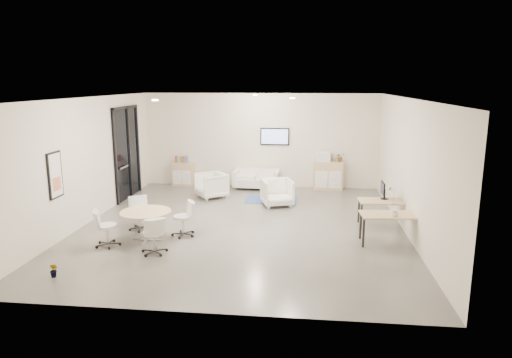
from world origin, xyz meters
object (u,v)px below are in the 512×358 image
Objects in this scene: sideboard_left at (183,174)px; armchair_left at (211,184)px; desk_rear at (385,203)px; loveseat at (257,180)px; sideboard_right at (328,175)px; round_table at (146,215)px; desk_front at (391,217)px; armchair_right at (277,191)px.

armchair_left is at bearing -49.33° from sideboard_left.
sideboard_left is 0.61× the size of desk_rear.
loveseat is at bearing 101.18° from armchair_left.
sideboard_right is 7.08m from round_table.
loveseat is at bearing 120.06° from desk_front.
desk_rear is at bearing -32.28° from sideboard_left.
desk_rear is (2.81, -1.67, 0.17)m from armchair_right.
armchair_left reaches higher than sideboard_left.
loveseat is 5.80m from round_table.
armchair_right reaches higher than armchair_left.
armchair_right is (3.45, -2.28, 0.03)m from sideboard_left.
desk_front is (1.16, -5.19, 0.14)m from sideboard_right.
desk_rear is at bearing 16.63° from round_table.
sideboard_right is 5.32m from desk_front.
desk_front is at bearing 17.06° from armchair_left.
armchair_right reaches higher than desk_rear.
desk_front is at bearing -40.25° from sideboard_left.
desk_rear is at bearing 81.36° from desk_front.
loveseat is 1.12× the size of desk_front.
loveseat is at bearing -177.00° from sideboard_right.
desk_front is at bearing -96.65° from desk_rear.
sideboard_right is at bearing 104.50° from desk_rear.
round_table is at bearing -166.52° from desk_rear.
sideboard_left is 0.52× the size of loveseat.
sideboard_right reaches higher than loveseat.
desk_front is (4.85, -3.69, 0.19)m from armchair_left.
armchair_left is at bearing 137.64° from desk_front.
round_table reaches higher than desk_rear.
sideboard_left is 0.95× the size of armchair_left.
armchair_right is at bearing 127.69° from desk_front.
sideboard_left is 2.62m from loveseat.
sideboard_left is at bearing 96.72° from round_table.
armchair_right is at bearing 35.08° from armchair_left.
desk_front is (-0.08, -1.28, 0.02)m from desk_rear.
sideboard_right is at bearing 76.39° from armchair_left.
sideboard_left is 5.67m from round_table.
sideboard_right is 4.10m from desk_rear.
armchair_right reaches higher than loveseat.
desk_front is 5.53m from round_table.
armchair_right is at bearing -65.23° from loveseat.
sideboard_left is 0.84× the size of sideboard_right.
desk_rear is 5.84m from round_table.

